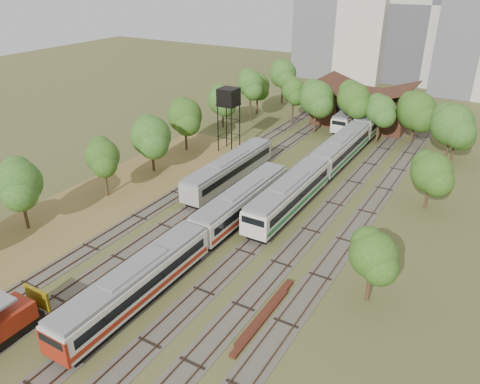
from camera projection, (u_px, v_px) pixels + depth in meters
The scene contains 15 objects.
ground at pixel (163, 304), 39.70m from camera, with size 240.00×240.00×0.00m, color #475123.
dry_grass_patch at pixel (85, 214), 54.12m from camera, with size 14.00×60.00×0.04m, color brown.
tracks at pixel (284, 192), 59.31m from camera, with size 24.60×80.00×0.19m.
railcar_red_set at pixel (197, 237), 45.81m from camera, with size 2.92×34.58×3.61m.
railcar_green_set at pixel (341, 149), 67.20m from camera, with size 3.14×52.08×3.89m.
railcar_rear at pixel (354, 115), 83.04m from camera, with size 2.84×16.08×3.50m.
old_grey_coach at pixel (230, 170), 60.79m from camera, with size 2.89×18.00×3.57m.
water_tower at pixel (229, 98), 69.04m from camera, with size 2.79×2.79×9.68m.
rail_pile_near at pixel (266, 311), 38.73m from camera, with size 0.62×9.37×0.31m, color #502316.
rail_pile_far at pixel (261, 321), 37.65m from camera, with size 0.56×8.94×0.29m, color #502316.
maintenance_shed at pixel (364, 107), 83.69m from camera, with size 16.45×11.55×7.58m.
tree_band_left at pixel (174, 120), 68.44m from camera, with size 7.49×75.54×8.74m.
tree_band_far at pixel (366, 105), 74.57m from camera, with size 39.46×11.26×9.25m.
tree_band_right at pixel (434, 166), 55.23m from camera, with size 5.51×42.23×6.91m.
tower_centre at pixel (439, 2), 108.16m from camera, with size 20.00×18.00×36.00m, color beige.
Camera 1 is at (21.67, -23.74, 26.03)m, focal length 35.00 mm.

